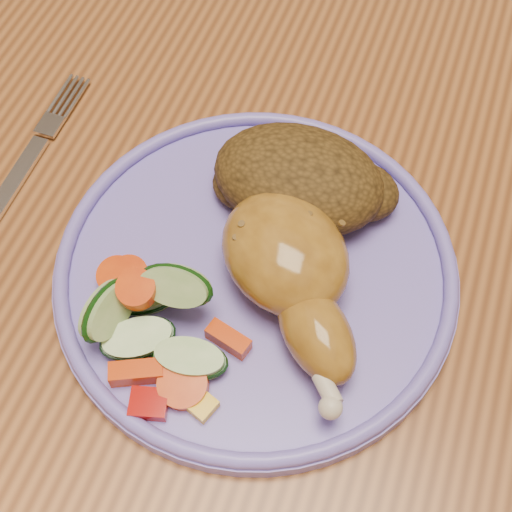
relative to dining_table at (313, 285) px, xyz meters
name	(u,v)px	position (x,y,z in m)	size (l,w,h in m)	color
ground	(284,483)	(0.00, 0.00, -0.67)	(4.00, 4.00, 0.00)	brown
dining_table	(313,285)	(0.00, 0.00, 0.00)	(0.90, 1.40, 0.75)	#945527
plate	(256,272)	(-0.03, -0.05, 0.09)	(0.27, 0.27, 0.01)	#7665D1
plate_rim	(256,264)	(-0.03, -0.05, 0.10)	(0.26, 0.26, 0.01)	#7665D1
chicken_leg	(292,271)	(0.00, -0.06, 0.12)	(0.13, 0.15, 0.05)	#A67123
rice_pilaf	(302,181)	(-0.02, 0.01, 0.12)	(0.13, 0.09, 0.05)	#4E3513
vegetable_pile	(152,321)	(-0.08, -0.12, 0.11)	(0.11, 0.11, 0.05)	#A50A05
fork	(22,170)	(-0.22, -0.03, 0.09)	(0.02, 0.16, 0.00)	silver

